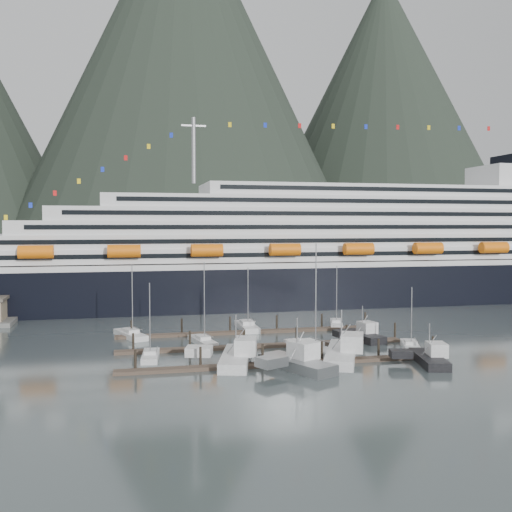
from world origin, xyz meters
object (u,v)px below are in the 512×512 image
object	(u,v)px
sailboat_g	(336,324)
trawler_e	(362,335)
sailboat_e	(131,335)
trawler_d	(428,358)
sailboat_f	(247,327)
trawler_c	(340,353)
sailboat_d	(311,348)
sailboat_h	(410,347)
trawler_b	(296,363)
cruise_ship	(347,256)
sailboat_a	(151,356)
sailboat_b	(203,342)
trawler_a	(235,357)

from	to	relation	value
sailboat_g	trawler_e	distance (m)	14.79
sailboat_e	trawler_d	bearing A→B (deg)	-146.84
sailboat_f	trawler_c	distance (m)	29.27
sailboat_f	trawler_d	xyz separation A→B (m)	(19.81, -33.59, 0.41)
sailboat_d	trawler_c	distance (m)	6.85
sailboat_h	trawler_b	size ratio (longest dim) A/B	0.83
sailboat_f	sailboat_g	world-z (taller)	sailboat_g
cruise_ship	sailboat_a	world-z (taller)	cruise_ship
sailboat_a	sailboat_e	bearing A→B (deg)	14.11
sailboat_a	sailboat_b	distance (m)	13.26
sailboat_b	cruise_ship	bearing A→B (deg)	-54.17
sailboat_d	trawler_c	xyz separation A→B (m)	(2.41, -6.39, 0.55)
trawler_b	trawler_c	xyz separation A→B (m)	(8.25, 4.68, 0.02)
sailboat_f	trawler_b	world-z (taller)	sailboat_f
sailboat_g	trawler_c	bearing A→B (deg)	179.14
sailboat_a	trawler_d	xyz separation A→B (m)	(39.23, -12.02, 0.44)
sailboat_h	trawler_c	distance (m)	14.56
sailboat_f	trawler_e	size ratio (longest dim) A/B	1.19
trawler_a	trawler_e	size ratio (longest dim) A/B	1.40
sailboat_d	trawler_a	bearing A→B (deg)	96.71
trawler_b	trawler_c	bearing A→B (deg)	-86.34
sailboat_b	sailboat_f	size ratio (longest dim) A/B	1.14
sailboat_g	trawler_b	xyz separation A→B (m)	(-18.18, -32.73, 0.59)
cruise_ship	trawler_c	size ratio (longest dim) A/B	12.82
trawler_c	trawler_d	bearing A→B (deg)	-91.80
trawler_d	sailboat_b	bearing A→B (deg)	67.37
trawler_b	sailboat_e	bearing A→B (deg)	10.99
sailboat_a	trawler_e	bearing A→B (deg)	-73.55
cruise_ship	trawler_b	distance (m)	76.60
trawler_a	sailboat_d	bearing A→B (deg)	-52.46
sailboat_d	trawler_a	world-z (taller)	sailboat_d
sailboat_b	sailboat_g	size ratio (longest dim) A/B	1.15
sailboat_g	sailboat_a	bearing A→B (deg)	138.42
trawler_e	sailboat_b	bearing A→B (deg)	74.05
sailboat_d	sailboat_f	world-z (taller)	sailboat_d
sailboat_b	trawler_b	world-z (taller)	sailboat_b
sailboat_a	sailboat_e	xyz separation A→B (m)	(-2.61, 18.28, 0.02)
trawler_a	trawler_e	xyz separation A→B (m)	(25.00, 12.38, -0.11)
sailboat_f	trawler_e	xyz separation A→B (m)	(17.41, -14.76, 0.43)
sailboat_b	trawler_b	xyz separation A→B (m)	(10.27, -20.70, 0.57)
sailboat_h	trawler_d	distance (m)	10.27
trawler_b	sailboat_g	bearing A→B (deg)	-54.93
trawler_d	sailboat_a	bearing A→B (deg)	86.02
trawler_e	cruise_ship	bearing A→B (deg)	-28.96
sailboat_b	sailboat_d	size ratio (longest dim) A/B	0.81
trawler_d	trawler_e	size ratio (longest dim) A/B	1.07
sailboat_f	trawler_a	bearing A→B (deg)	164.59
trawler_d	trawler_a	bearing A→B (deg)	89.81
sailboat_e	sailboat_g	distance (m)	40.41
sailboat_f	sailboat_h	world-z (taller)	sailboat_f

